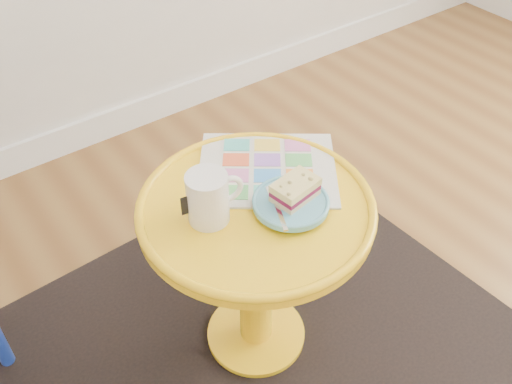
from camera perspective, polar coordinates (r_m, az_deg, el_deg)
rug at (r=1.69m, az=-0.00°, el=-14.11°), size 1.35×1.16×0.01m
side_table at (r=1.40m, az=0.00°, el=-5.67°), size 0.54×0.54×0.52m
newspaper at (r=1.39m, az=1.14°, el=2.34°), size 0.43×0.42×0.01m
mug at (r=1.22m, az=-4.74°, el=-0.44°), size 0.13×0.09×0.12m
plate at (r=1.27m, az=3.50°, el=-1.14°), size 0.17×0.17×0.02m
cake_slice at (r=1.26m, az=3.94°, el=0.25°), size 0.11×0.08×0.04m
fork at (r=1.25m, az=2.09°, el=-1.42°), size 0.07×0.14×0.00m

